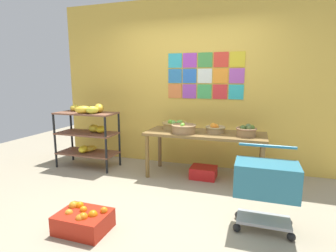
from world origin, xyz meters
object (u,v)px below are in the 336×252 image
object	(u,v)px
display_table	(205,138)
fruit_basket_left	(247,131)
fruit_basket_centre	(184,128)
shopping_cart	(266,182)
produce_crate_under_table	(203,172)
fruit_basket_right	(175,125)
banana_shelf_unit	(89,129)
orange_crate_foreground	(83,220)
fruit_basket_back_left	(215,128)

from	to	relation	value
display_table	fruit_basket_left	xyz separation A→B (m)	(0.60, -0.08, 0.16)
fruit_basket_centre	shopping_cart	distance (m)	1.60
display_table	produce_crate_under_table	xyz separation A→B (m)	(-0.00, -0.03, -0.54)
display_table	fruit_basket_right	bearing A→B (deg)	165.64
fruit_basket_left	produce_crate_under_table	xyz separation A→B (m)	(-0.60, 0.05, -0.69)
banana_shelf_unit	fruit_basket_centre	size ratio (longest dim) A/B	2.96
banana_shelf_unit	fruit_basket_left	distance (m)	2.57
fruit_basket_left	shopping_cart	world-z (taller)	fruit_basket_left
fruit_basket_left	shopping_cart	size ratio (longest dim) A/B	0.35
banana_shelf_unit	produce_crate_under_table	size ratio (longest dim) A/B	2.83
display_table	fruit_basket_left	size ratio (longest dim) A/B	6.15
fruit_basket_centre	orange_crate_foreground	world-z (taller)	fruit_basket_centre
banana_shelf_unit	orange_crate_foreground	world-z (taller)	banana_shelf_unit
shopping_cart	fruit_basket_right	bearing A→B (deg)	145.32
fruit_basket_back_left	fruit_basket_right	distance (m)	0.66
display_table	fruit_basket_back_left	bearing A→B (deg)	14.95
fruit_basket_left	produce_crate_under_table	size ratio (longest dim) A/B	0.75
orange_crate_foreground	banana_shelf_unit	bearing A→B (deg)	122.60
shopping_cart	banana_shelf_unit	bearing A→B (deg)	168.70
banana_shelf_unit	fruit_basket_back_left	size ratio (longest dim) A/B	3.64
banana_shelf_unit	produce_crate_under_table	distance (m)	2.05
fruit_basket_centre	fruit_basket_right	distance (m)	0.34
banana_shelf_unit	orange_crate_foreground	size ratio (longest dim) A/B	2.17
fruit_basket_left	fruit_basket_right	distance (m)	1.13
fruit_basket_left	fruit_basket_centre	bearing A→B (deg)	-176.50
fruit_basket_centre	fruit_basket_left	bearing A→B (deg)	3.50
banana_shelf_unit	shopping_cart	distance (m)	3.03
display_table	banana_shelf_unit	bearing A→B (deg)	-176.96
orange_crate_foreground	display_table	bearing A→B (deg)	64.68
banana_shelf_unit	fruit_basket_back_left	xyz separation A→B (m)	(2.11, 0.14, 0.11)
produce_crate_under_table	shopping_cart	size ratio (longest dim) A/B	0.47
fruit_basket_centre	fruit_basket_back_left	distance (m)	0.47
fruit_basket_left	produce_crate_under_table	world-z (taller)	fruit_basket_left
display_table	fruit_basket_centre	xyz separation A→B (m)	(-0.29, -0.13, 0.15)
display_table	produce_crate_under_table	distance (m)	0.54
fruit_basket_left	orange_crate_foreground	xyz separation A→B (m)	(-1.46, -1.75, -0.67)
fruit_basket_back_left	produce_crate_under_table	xyz separation A→B (m)	(-0.15, -0.07, -0.68)
fruit_basket_back_left	orange_crate_foreground	xyz separation A→B (m)	(-1.01, -1.87, -0.66)
banana_shelf_unit	display_table	distance (m)	1.97
banana_shelf_unit	shopping_cart	world-z (taller)	banana_shelf_unit
produce_crate_under_table	shopping_cart	distance (m)	1.52
produce_crate_under_table	fruit_basket_right	bearing A→B (deg)	162.47
produce_crate_under_table	orange_crate_foreground	distance (m)	1.99
fruit_basket_centre	produce_crate_under_table	xyz separation A→B (m)	(0.29, 0.10, -0.69)
fruit_basket_back_left	fruit_basket_right	size ratio (longest dim) A/B	0.75
fruit_basket_right	shopping_cart	distance (m)	1.94
display_table	fruit_basket_left	distance (m)	0.62
fruit_basket_centre	produce_crate_under_table	bearing A→B (deg)	18.93
fruit_basket_centre	shopping_cart	bearing A→B (deg)	-44.22
fruit_basket_back_left	fruit_basket_right	xyz separation A→B (m)	(-0.66, 0.09, 0.00)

